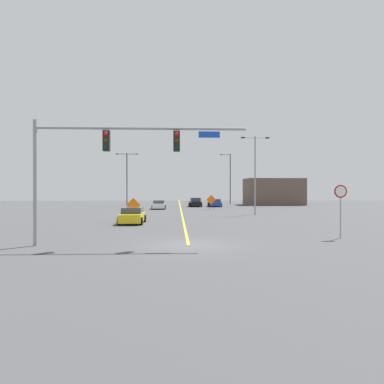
# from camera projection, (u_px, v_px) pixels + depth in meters

# --- Properties ---
(ground) EXTENTS (145.67, 145.67, 0.00)m
(ground) POSITION_uv_depth(u_px,v_px,m) (188.00, 245.00, 18.40)
(ground) COLOR #444447
(road_centre_stripe) EXTENTS (0.16, 80.93, 0.01)m
(road_centre_stripe) POSITION_uv_depth(u_px,v_px,m) (180.00, 207.00, 58.82)
(road_centre_stripe) COLOR yellow
(road_centre_stripe) RESTS_ON ground
(traffic_signal_assembly) EXTENTS (10.82, 0.44, 6.38)m
(traffic_signal_assembly) POSITION_uv_depth(u_px,v_px,m) (107.00, 151.00, 18.17)
(traffic_signal_assembly) COLOR gray
(traffic_signal_assembly) RESTS_ON ground
(stop_sign) EXTENTS (0.76, 0.07, 3.12)m
(stop_sign) POSITION_uv_depth(u_px,v_px,m) (341.00, 201.00, 20.80)
(stop_sign) COLOR gray
(stop_sign) RESTS_ON ground
(street_lamp_far_right) EXTENTS (3.88, 0.24, 9.23)m
(street_lamp_far_right) POSITION_uv_depth(u_px,v_px,m) (127.00, 175.00, 62.64)
(street_lamp_far_right) COLOR black
(street_lamp_far_right) RESTS_ON ground
(street_lamp_near_left) EXTENTS (2.13, 0.24, 9.79)m
(street_lamp_near_left) POSITION_uv_depth(u_px,v_px,m) (230.00, 177.00, 69.61)
(street_lamp_near_left) COLOR black
(street_lamp_near_left) RESTS_ON ground
(street_lamp_far_left) EXTENTS (3.24, 0.24, 8.88)m
(street_lamp_far_left) POSITION_uv_depth(u_px,v_px,m) (255.00, 169.00, 40.57)
(street_lamp_far_left) COLOR gray
(street_lamp_far_left) RESTS_ON ground
(construction_sign_left_lane) EXTENTS (1.37, 0.27, 2.10)m
(construction_sign_left_lane) POSITION_uv_depth(u_px,v_px,m) (211.00, 200.00, 50.76)
(construction_sign_left_lane) COLOR orange
(construction_sign_left_lane) RESTS_ON ground
(construction_sign_median_near) EXTENTS (1.33, 0.11, 2.08)m
(construction_sign_median_near) POSITION_uv_depth(u_px,v_px,m) (133.00, 206.00, 33.27)
(construction_sign_median_near) COLOR orange
(construction_sign_median_near) RESTS_ON ground
(car_black_passing) EXTENTS (2.14, 4.00, 1.50)m
(car_black_passing) POSITION_uv_depth(u_px,v_px,m) (195.00, 202.00, 59.12)
(car_black_passing) COLOR black
(car_black_passing) RESTS_ON ground
(car_blue_near) EXTENTS (2.24, 4.34, 1.28)m
(car_blue_near) POSITION_uv_depth(u_px,v_px,m) (215.00, 203.00, 59.39)
(car_blue_near) COLOR #1E389E
(car_blue_near) RESTS_ON ground
(car_white_distant) EXTENTS (2.04, 4.12, 1.27)m
(car_white_distant) POSITION_uv_depth(u_px,v_px,m) (159.00, 205.00, 52.18)
(car_white_distant) COLOR white
(car_white_distant) RESTS_ON ground
(car_yellow_far) EXTENTS (2.04, 3.94, 1.35)m
(car_yellow_far) POSITION_uv_depth(u_px,v_px,m) (132.00, 216.00, 29.92)
(car_yellow_far) COLOR gold
(car_yellow_far) RESTS_ON ground
(roadside_building_east) EXTENTS (10.38, 6.28, 4.88)m
(roadside_building_east) POSITION_uv_depth(u_px,v_px,m) (273.00, 192.00, 66.33)
(roadside_building_east) COLOR brown
(roadside_building_east) RESTS_ON ground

